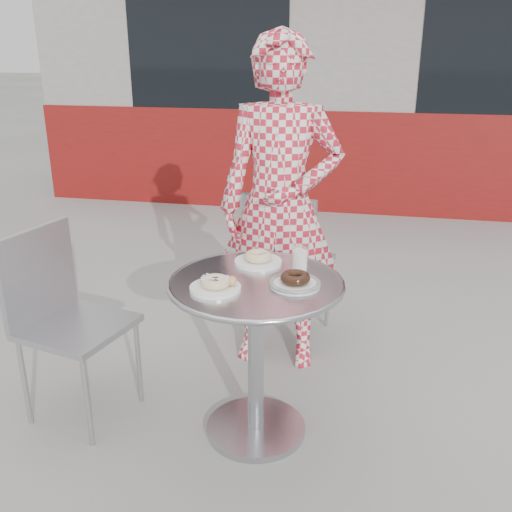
% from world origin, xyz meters
% --- Properties ---
extents(ground, '(60.00, 60.00, 0.00)m').
position_xyz_m(ground, '(0.00, 0.00, 0.00)').
color(ground, '#A09D98').
rests_on(ground, ground).
extents(storefront, '(6.02, 4.55, 3.00)m').
position_xyz_m(storefront, '(-0.00, 5.56, 1.49)').
color(storefront, gray).
rests_on(storefront, ground).
extents(bistro_table, '(0.71, 0.71, 0.72)m').
position_xyz_m(bistro_table, '(0.02, 0.02, 0.54)').
color(bistro_table, silver).
rests_on(bistro_table, ground).
extents(chair_far, '(0.49, 0.50, 0.88)m').
position_xyz_m(chair_far, '(0.02, 0.93, 0.27)').
color(chair_far, '#A3A6AB').
rests_on(chair_far, ground).
extents(chair_left, '(0.50, 0.50, 0.86)m').
position_xyz_m(chair_left, '(-0.79, 0.00, 0.27)').
color(chair_left, '#A3A6AB').
rests_on(chair_left, ground).
extents(seated_person, '(0.62, 0.41, 1.68)m').
position_xyz_m(seated_person, '(0.00, 0.68, 0.84)').
color(seated_person, '#B61C2E').
rests_on(seated_person, ground).
extents(plate_far, '(0.20, 0.20, 0.05)m').
position_xyz_m(plate_far, '(-0.01, 0.21, 0.74)').
color(plate_far, white).
rests_on(plate_far, bistro_table).
extents(plate_near, '(0.20, 0.20, 0.05)m').
position_xyz_m(plate_near, '(-0.12, -0.09, 0.74)').
color(plate_near, white).
rests_on(plate_near, bistro_table).
extents(plate_checker, '(0.20, 0.20, 0.05)m').
position_xyz_m(plate_checker, '(0.18, 0.00, 0.73)').
color(plate_checker, white).
rests_on(plate_checker, bistro_table).
extents(milk_cup, '(0.07, 0.07, 0.10)m').
position_xyz_m(milk_cup, '(0.17, 0.16, 0.77)').
color(milk_cup, white).
rests_on(milk_cup, bistro_table).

